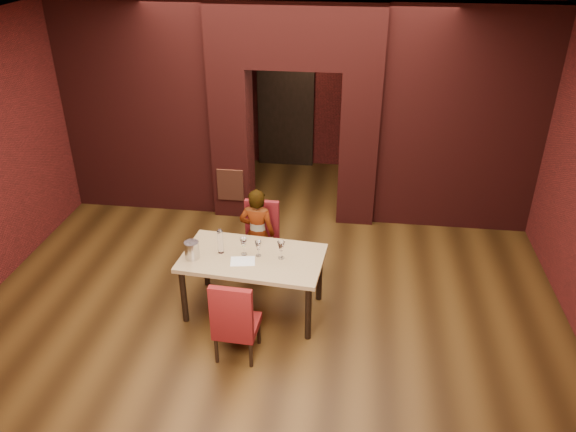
# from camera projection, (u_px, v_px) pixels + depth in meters

# --- Properties ---
(floor) EXTENTS (8.00, 8.00, 0.00)m
(floor) POSITION_uv_depth(u_px,v_px,m) (276.00, 284.00, 7.19)
(floor) COLOR #462D11
(floor) RESTS_ON ground
(ceiling) EXTENTS (7.00, 8.00, 0.04)m
(ceiling) POSITION_uv_depth(u_px,v_px,m) (272.00, 25.00, 5.67)
(ceiling) COLOR silver
(ceiling) RESTS_ON ground
(wall_back) EXTENTS (7.00, 0.04, 3.20)m
(wall_back) POSITION_uv_depth(u_px,v_px,m) (309.00, 79.00, 9.92)
(wall_back) COLOR maroon
(wall_back) RESTS_ON ground
(pillar_left) EXTENTS (0.55, 0.55, 2.30)m
(pillar_left) POSITION_uv_depth(u_px,v_px,m) (233.00, 141.00, 8.50)
(pillar_left) COLOR maroon
(pillar_left) RESTS_ON ground
(pillar_right) EXTENTS (0.55, 0.55, 2.30)m
(pillar_right) POSITION_uv_depth(u_px,v_px,m) (359.00, 147.00, 8.28)
(pillar_right) COLOR maroon
(pillar_right) RESTS_ON ground
(lintel) EXTENTS (2.45, 0.55, 0.90)m
(lintel) POSITION_uv_depth(u_px,v_px,m) (296.00, 33.00, 7.63)
(lintel) COLOR maroon
(lintel) RESTS_ON ground
(wing_wall_left) EXTENTS (2.28, 0.35, 3.20)m
(wing_wall_left) POSITION_uv_depth(u_px,v_px,m) (140.00, 108.00, 8.45)
(wing_wall_left) COLOR maroon
(wing_wall_left) RESTS_ON ground
(wing_wall_right) EXTENTS (2.28, 0.35, 3.20)m
(wing_wall_right) POSITION_uv_depth(u_px,v_px,m) (461.00, 122.00, 7.90)
(wing_wall_right) COLOR maroon
(wing_wall_right) RESTS_ON ground
(vent_panel) EXTENTS (0.40, 0.03, 0.50)m
(vent_panel) POSITION_uv_depth(u_px,v_px,m) (230.00, 185.00, 8.53)
(vent_panel) COLOR #A84F30
(vent_panel) RESTS_ON ground
(rear_door) EXTENTS (0.90, 0.08, 2.10)m
(rear_door) POSITION_uv_depth(u_px,v_px,m) (286.00, 110.00, 10.17)
(rear_door) COLOR black
(rear_door) RESTS_ON ground
(rear_door_frame) EXTENTS (1.02, 0.04, 2.22)m
(rear_door_frame) POSITION_uv_depth(u_px,v_px,m) (286.00, 110.00, 10.14)
(rear_door_frame) COLOR black
(rear_door_frame) RESTS_ON ground
(dining_table) EXTENTS (1.67, 1.03, 0.75)m
(dining_table) POSITION_uv_depth(u_px,v_px,m) (253.00, 283.00, 6.56)
(dining_table) COLOR tan
(dining_table) RESTS_ON ground
(chair_far) EXTENTS (0.45, 0.45, 0.97)m
(chair_far) POSITION_uv_depth(u_px,v_px,m) (260.00, 241.00, 7.19)
(chair_far) COLOR maroon
(chair_far) RESTS_ON ground
(chair_near) EXTENTS (0.46, 0.46, 0.97)m
(chair_near) POSITION_uv_depth(u_px,v_px,m) (237.00, 317.00, 5.85)
(chair_near) COLOR maroon
(chair_near) RESTS_ON ground
(person_seated) EXTENTS (0.47, 0.32, 1.24)m
(person_seated) POSITION_uv_depth(u_px,v_px,m) (257.00, 234.00, 7.09)
(person_seated) COLOR silver
(person_seated) RESTS_ON ground
(wine_glass_a) EXTENTS (0.09, 0.09, 0.21)m
(wine_glass_a) POSITION_uv_depth(u_px,v_px,m) (244.00, 246.00, 6.37)
(wine_glass_a) COLOR white
(wine_glass_a) RESTS_ON dining_table
(wine_glass_b) EXTENTS (0.08, 0.08, 0.19)m
(wine_glass_b) POSITION_uv_depth(u_px,v_px,m) (258.00, 249.00, 6.35)
(wine_glass_b) COLOR silver
(wine_glass_b) RESTS_ON dining_table
(wine_glass_c) EXTENTS (0.09, 0.09, 0.22)m
(wine_glass_c) POSITION_uv_depth(u_px,v_px,m) (281.00, 250.00, 6.30)
(wine_glass_c) COLOR white
(wine_glass_c) RESTS_ON dining_table
(tasting_sheet) EXTENTS (0.30, 0.24, 0.00)m
(tasting_sheet) POSITION_uv_depth(u_px,v_px,m) (243.00, 261.00, 6.29)
(tasting_sheet) COLOR white
(tasting_sheet) RESTS_ON dining_table
(wine_bucket) EXTENTS (0.17, 0.17, 0.20)m
(wine_bucket) POSITION_uv_depth(u_px,v_px,m) (192.00, 250.00, 6.31)
(wine_bucket) COLOR #B9BAC0
(wine_bucket) RESTS_ON dining_table
(water_bottle) EXTENTS (0.07, 0.07, 0.30)m
(water_bottle) POSITION_uv_depth(u_px,v_px,m) (220.00, 241.00, 6.39)
(water_bottle) COLOR white
(water_bottle) RESTS_ON dining_table
(potted_plant) EXTENTS (0.48, 0.46, 0.43)m
(potted_plant) POSITION_uv_depth(u_px,v_px,m) (310.00, 258.00, 7.35)
(potted_plant) COLOR #2D6626
(potted_plant) RESTS_ON ground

